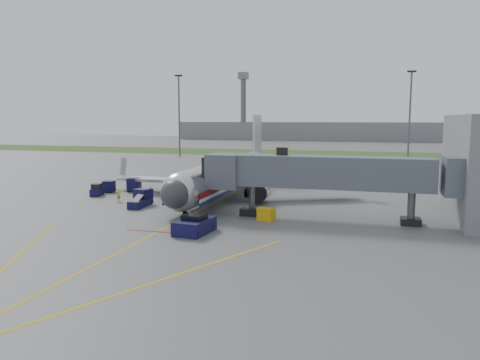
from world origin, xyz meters
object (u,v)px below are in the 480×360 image
(pushback_tug, at_px, (195,225))
(ramp_worker, at_px, (119,195))
(airliner, at_px, (226,175))
(baggage_tug, at_px, (97,190))
(belt_loader, at_px, (139,203))

(pushback_tug, distance_m, ramp_worker, 18.23)
(airliner, distance_m, baggage_tug, 16.43)
(airliner, relative_size, ramp_worker, 23.88)
(airliner, xyz_separation_m, pushback_tug, (3.18, -18.75, -1.97))
(airliner, height_order, pushback_tug, airliner)
(airliner, relative_size, pushback_tug, 8.68)
(airliner, bearing_deg, pushback_tug, -80.37)
(pushback_tug, height_order, baggage_tug, pushback_tug)
(belt_loader, bearing_deg, baggage_tug, 148.18)
(belt_loader, relative_size, ramp_worker, 2.69)
(pushback_tug, height_order, belt_loader, belt_loader)
(belt_loader, distance_m, ramp_worker, 4.64)
(baggage_tug, relative_size, ramp_worker, 1.60)
(baggage_tug, bearing_deg, ramp_worker, -32.16)
(baggage_tug, height_order, ramp_worker, baggage_tug)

